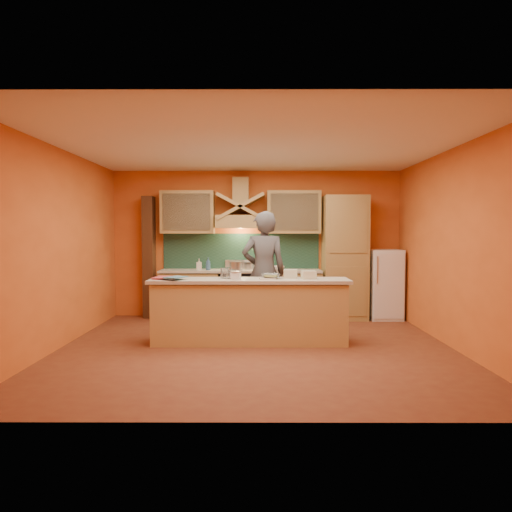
{
  "coord_description": "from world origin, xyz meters",
  "views": [
    {
      "loc": [
        0.02,
        -6.31,
        1.63
      ],
      "look_at": [
        -0.01,
        0.9,
        1.25
      ],
      "focal_mm": 32.0,
      "sensor_mm": 36.0,
      "label": 1
    }
  ],
  "objects_px": {
    "person": "(264,272)",
    "kitchen_scale": "(236,276)",
    "fridge": "(384,284)",
    "stove": "(241,295)",
    "mixing_bowl": "(271,276)"
  },
  "relations": [
    {
      "from": "person",
      "to": "kitchen_scale",
      "type": "height_order",
      "value": "person"
    },
    {
      "from": "person",
      "to": "fridge",
      "type": "bearing_deg",
      "value": -156.87
    },
    {
      "from": "fridge",
      "to": "kitchen_scale",
      "type": "relative_size",
      "value": 10.38
    },
    {
      "from": "mixing_bowl",
      "to": "person",
      "type": "bearing_deg",
      "value": 97.41
    },
    {
      "from": "fridge",
      "to": "kitchen_scale",
      "type": "bearing_deg",
      "value": -143.15
    },
    {
      "from": "kitchen_scale",
      "to": "mixing_bowl",
      "type": "bearing_deg",
      "value": 32.52
    },
    {
      "from": "kitchen_scale",
      "to": "stove",
      "type": "bearing_deg",
      "value": 103.75
    },
    {
      "from": "person",
      "to": "kitchen_scale",
      "type": "distance_m",
      "value": 0.96
    },
    {
      "from": "fridge",
      "to": "person",
      "type": "distance_m",
      "value": 2.58
    },
    {
      "from": "person",
      "to": "mixing_bowl",
      "type": "height_order",
      "value": "person"
    },
    {
      "from": "person",
      "to": "kitchen_scale",
      "type": "xyz_separation_m",
      "value": [
        -0.41,
        -0.87,
        0.02
      ]
    },
    {
      "from": "stove",
      "to": "mixing_bowl",
      "type": "height_order",
      "value": "mixing_bowl"
    },
    {
      "from": "kitchen_scale",
      "to": "person",
      "type": "bearing_deg",
      "value": 78.1
    },
    {
      "from": "person",
      "to": "kitchen_scale",
      "type": "relative_size",
      "value": 15.65
    },
    {
      "from": "stove",
      "to": "fridge",
      "type": "xyz_separation_m",
      "value": [
        2.7,
        0.0,
        0.2
      ]
    }
  ]
}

